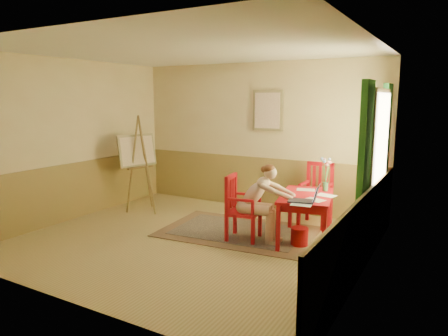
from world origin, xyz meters
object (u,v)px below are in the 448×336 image
Objects in this scene: figure at (259,199)px; easel at (138,154)px; chair_left at (241,208)px; table at (306,200)px; chair_back at (316,194)px; laptop at (306,198)px.

easel is at bearing 169.18° from figure.
easel is (-2.47, 0.56, 0.58)m from chair_left.
table is 1.26× the size of chair_back.
chair_left is at bearing -12.78° from easel.
figure is (0.29, 0.03, 0.16)m from chair_left.
chair_back is at bearing 69.91° from figure.
chair_back is (-0.12, 0.91, -0.10)m from table.
chair_left is at bearing -155.25° from table.
easel is (-3.24, -0.76, 0.55)m from chair_back.
table is 3.39m from easel.
figure is at bearing -10.82° from easel.
laptop is (0.14, -0.43, 0.14)m from table.
chair_back is at bearing 97.49° from table.
figure is 2.85m from easel.
easel reaches higher than chair_left.
chair_back is at bearing 101.03° from laptop.
laptop is (0.73, -0.06, 0.12)m from figure.
figure is 0.65× the size of easel.
easel is at bearing 177.37° from table.
chair_back is at bearing 13.17° from easel.
figure is at bearing 175.52° from laptop.
figure reaches higher than laptop.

